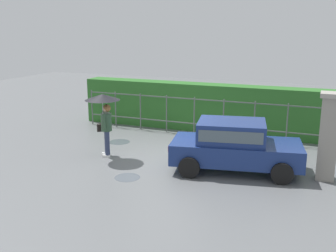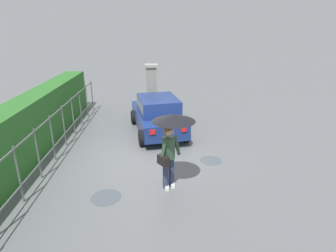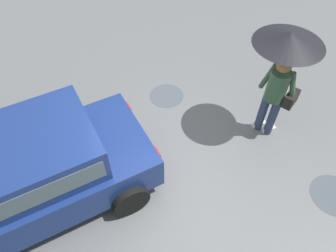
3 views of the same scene
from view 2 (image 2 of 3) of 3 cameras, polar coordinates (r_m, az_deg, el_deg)
The scene contains 8 objects.
ground_plane at distance 9.53m, azimuth -3.71°, elevation -6.01°, with size 40.00×40.00×0.00m, color slate.
car at distance 11.26m, azimuth -2.08°, elevation 2.54°, with size 3.95×2.43×1.48m.
pedestrian at distance 7.11m, azimuth 0.68°, elevation -1.32°, with size 1.10×1.10×2.07m.
gate_pillar at distance 13.58m, azimuth -3.30°, elevation 7.42°, with size 0.60×0.60×2.42m.
fence_section at distance 10.15m, azimuth -21.32°, elevation -0.70°, with size 10.50×0.05×1.50m.
hedge_row at distance 10.44m, azimuth -26.05°, elevation -0.10°, with size 11.45×0.90×1.90m, color #2D6B28.
puddle_near at distance 9.30m, azimuth 8.68°, elevation -6.90°, with size 0.72×0.72×0.00m, color #4C545B.
puddle_far at distance 7.56m, azimuth -12.42°, elevation -13.91°, with size 0.78×0.78×0.00m, color #4C545B.
Camera 2 is at (-8.58, -0.29, 4.14)m, focal length 30.14 mm.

